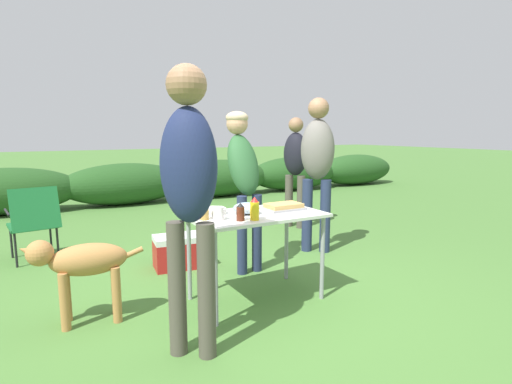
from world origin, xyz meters
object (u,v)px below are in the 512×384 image
folding_table (256,223)px  mustard_bottle (255,209)px  spice_jar (204,207)px  cooler_box (178,251)px  food_tray (284,207)px  standing_person_in_navy_coat (243,169)px  standing_person_in_olive_jacket (317,160)px  mixing_bowl (246,208)px  standing_person_in_dark_puffer (189,184)px  paper_cup_stack (219,213)px  standing_person_in_red_jacket (295,162)px  bbq_sauce_bottle (240,212)px  plate_stack (212,211)px  dog (82,264)px  camp_chair_green_behind_table (34,220)px

folding_table → mustard_bottle: bearing=-122.0°
folding_table → spice_jar: spice_jar is taller
mustard_bottle → cooler_box: size_ratio=0.35×
food_tray → cooler_box: food_tray is taller
standing_person_in_navy_coat → spice_jar: bearing=-137.3°
spice_jar → standing_person_in_olive_jacket: 1.96m
mixing_bowl → standing_person_in_dark_puffer: standing_person_in_dark_puffer is taller
mustard_bottle → spice_jar: bearing=148.5°
folding_table → paper_cup_stack: bearing=-170.1°
standing_person_in_dark_puffer → standing_person_in_red_jacket: bearing=-94.9°
folding_table → food_tray: (0.29, 0.03, 0.10)m
bbq_sauce_bottle → standing_person_in_dark_puffer: size_ratio=0.08×
plate_stack → dog: 1.05m
dog → camp_chair_green_behind_table: 1.81m
plate_stack → bbq_sauce_bottle: (0.08, -0.34, 0.04)m
folding_table → food_tray: 0.31m
spice_jar → dog: 0.98m
standing_person_in_navy_coat → dog: bearing=-166.0°
folding_table → standing_person_in_red_jacket: (1.78, 1.97, 0.31)m
plate_stack → mustard_bottle: mustard_bottle is taller
mustard_bottle → paper_cup_stack: bearing=149.9°
paper_cup_stack → bbq_sauce_bottle: bbq_sauce_bottle is taller
standing_person_in_red_jacket → standing_person_in_dark_puffer: size_ratio=0.90×
mustard_bottle → camp_chair_green_behind_table: mustard_bottle is taller
mixing_bowl → dog: bearing=170.0°
food_tray → dog: (-1.61, 0.23, -0.31)m
standing_person_in_olive_jacket → dog: 2.75m
dog → mustard_bottle: bearing=-103.0°
cooler_box → standing_person_in_dark_puffer: bearing=-98.7°
mustard_bottle → cooler_box: bearing=98.2°
paper_cup_stack → standing_person_in_navy_coat: bearing=51.4°
folding_table → dog: bearing=168.9°
food_tray → bbq_sauce_bottle: bbq_sauce_bottle is taller
plate_stack → camp_chair_green_behind_table: size_ratio=0.28×
food_tray → standing_person_in_navy_coat: (-0.03, 0.69, 0.27)m
bbq_sauce_bottle → food_tray: bearing=20.6°
standing_person_in_red_jacket → camp_chair_green_behind_table: (-3.38, 0.07, -0.50)m
standing_person_in_olive_jacket → paper_cup_stack: bearing=-108.9°
bbq_sauce_bottle → mixing_bowl: bearing=51.7°
food_tray → bbq_sauce_bottle: bearing=-159.4°
plate_stack → bbq_sauce_bottle: size_ratio=1.66×
plate_stack → standing_person_in_navy_coat: 0.84m
standing_person_in_navy_coat → camp_chair_green_behind_table: (-1.86, 1.32, -0.57)m
plate_stack → paper_cup_stack: bearing=-101.5°
plate_stack → spice_jar: 0.24m
paper_cup_stack → bbq_sauce_bottle: bearing=-38.2°
mixing_bowl → standing_person_in_olive_jacket: bearing=30.6°
food_tray → standing_person_in_navy_coat: bearing=92.4°
plate_stack → camp_chair_green_behind_table: camp_chair_green_behind_table is taller
spice_jar → food_tray: bearing=2.1°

